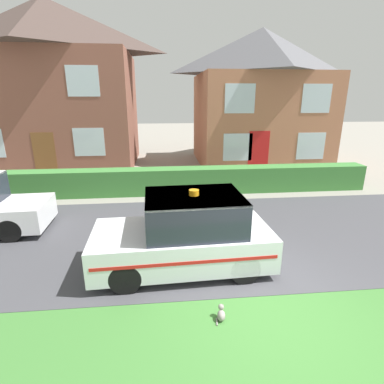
# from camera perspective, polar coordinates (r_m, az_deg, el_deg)

# --- Properties ---
(ground_plane) EXTENTS (80.00, 80.00, 0.00)m
(ground_plane) POSITION_cam_1_polar(r_m,az_deg,el_deg) (5.76, 15.37, -22.32)
(ground_plane) COLOR gray
(road_strip) EXTENTS (28.00, 5.62, 0.01)m
(road_strip) POSITION_cam_1_polar(r_m,az_deg,el_deg) (8.53, 7.30, -7.72)
(road_strip) COLOR #424247
(road_strip) RESTS_ON ground
(lawn_verge) EXTENTS (28.00, 2.56, 0.01)m
(lawn_verge) POSITION_cam_1_polar(r_m,az_deg,el_deg) (5.31, 18.16, -26.68)
(lawn_verge) COLOR #3D7533
(lawn_verge) RESTS_ON ground
(garden_hedge) EXTENTS (15.51, 0.77, 1.00)m
(garden_hedge) POSITION_cam_1_polar(r_m,az_deg,el_deg) (11.77, -3.68, 2.13)
(garden_hedge) COLOR #3D7F38
(garden_hedge) RESTS_ON ground
(police_car) EXTENTS (3.90, 1.90, 1.79)m
(police_car) POSITION_cam_1_polar(r_m,az_deg,el_deg) (6.57, -1.16, -8.05)
(police_car) COLOR black
(police_car) RESTS_ON road_strip
(cat) EXTENTS (0.19, 0.28, 0.26)m
(cat) POSITION_cam_1_polar(r_m,az_deg,el_deg) (5.54, 5.56, -22.12)
(cat) COLOR gray
(cat) RESTS_ON ground
(house_left) EXTENTS (8.55, 6.04, 8.32)m
(house_left) POSITION_cam_1_polar(r_m,az_deg,el_deg) (18.19, -25.03, 18.02)
(house_left) COLOR brown
(house_left) RESTS_ON ground
(house_right) EXTENTS (6.96, 6.16, 7.09)m
(house_right) POSITION_cam_1_polar(r_m,az_deg,el_deg) (17.74, 12.63, 17.20)
(house_right) COLOR #A86B4C
(house_right) RESTS_ON ground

